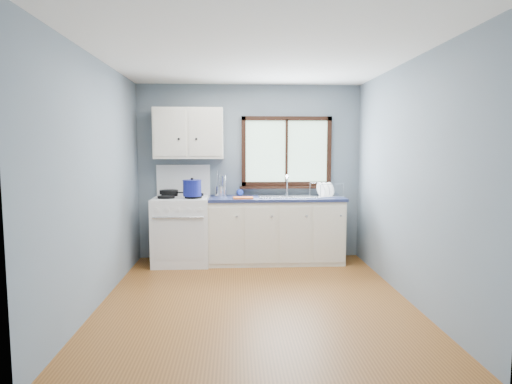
{
  "coord_description": "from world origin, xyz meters",
  "views": [
    {
      "loc": [
        -0.21,
        -4.4,
        1.58
      ],
      "look_at": [
        0.05,
        0.9,
        1.05
      ],
      "focal_mm": 30.0,
      "sensor_mm": 36.0,
      "label": 1
    }
  ],
  "objects_px": {
    "base_cabinets": "(276,233)",
    "stockpot": "(192,188)",
    "utensil_crock": "(219,191)",
    "thermos": "(224,186)",
    "sink": "(289,201)",
    "dish_rack": "(326,193)",
    "gas_range": "(182,228)",
    "skillet": "(169,192)"
  },
  "relations": [
    {
      "from": "skillet",
      "to": "stockpot",
      "type": "height_order",
      "value": "stockpot"
    },
    {
      "from": "thermos",
      "to": "sink",
      "type": "bearing_deg",
      "value": -9.5
    },
    {
      "from": "base_cabinets",
      "to": "utensil_crock",
      "type": "height_order",
      "value": "utensil_crock"
    },
    {
      "from": "gas_range",
      "to": "base_cabinets",
      "type": "xyz_separation_m",
      "value": [
        1.31,
        0.02,
        -0.08
      ]
    },
    {
      "from": "base_cabinets",
      "to": "utensil_crock",
      "type": "bearing_deg",
      "value": 171.3
    },
    {
      "from": "base_cabinets",
      "to": "sink",
      "type": "bearing_deg",
      "value": -0.13
    },
    {
      "from": "skillet",
      "to": "thermos",
      "type": "relative_size",
      "value": 1.43
    },
    {
      "from": "stockpot",
      "to": "thermos",
      "type": "relative_size",
      "value": 0.93
    },
    {
      "from": "thermos",
      "to": "dish_rack",
      "type": "relative_size",
      "value": 0.61
    },
    {
      "from": "base_cabinets",
      "to": "stockpot",
      "type": "bearing_deg",
      "value": -170.29
    },
    {
      "from": "sink",
      "to": "thermos",
      "type": "relative_size",
      "value": 2.94
    },
    {
      "from": "skillet",
      "to": "base_cabinets",
      "type": "bearing_deg",
      "value": 18.6
    },
    {
      "from": "utensil_crock",
      "to": "thermos",
      "type": "relative_size",
      "value": 1.26
    },
    {
      "from": "base_cabinets",
      "to": "thermos",
      "type": "bearing_deg",
      "value": 168.23
    },
    {
      "from": "gas_range",
      "to": "skillet",
      "type": "height_order",
      "value": "gas_range"
    },
    {
      "from": "base_cabinets",
      "to": "thermos",
      "type": "distance_m",
      "value": 0.99
    },
    {
      "from": "gas_range",
      "to": "dish_rack",
      "type": "relative_size",
      "value": 2.9
    },
    {
      "from": "utensil_crock",
      "to": "skillet",
      "type": "bearing_deg",
      "value": -179.36
    },
    {
      "from": "sink",
      "to": "skillet",
      "type": "xyz_separation_m",
      "value": [
        -1.67,
        0.11,
        0.13
      ]
    },
    {
      "from": "dish_rack",
      "to": "stockpot",
      "type": "bearing_deg",
      "value": 165.33
    },
    {
      "from": "thermos",
      "to": "dish_rack",
      "type": "xyz_separation_m",
      "value": [
        1.43,
        -0.14,
        -0.09
      ]
    },
    {
      "from": "thermos",
      "to": "dish_rack",
      "type": "bearing_deg",
      "value": -5.76
    },
    {
      "from": "skillet",
      "to": "thermos",
      "type": "height_order",
      "value": "thermos"
    },
    {
      "from": "thermos",
      "to": "dish_rack",
      "type": "height_order",
      "value": "thermos"
    },
    {
      "from": "skillet",
      "to": "stockpot",
      "type": "bearing_deg",
      "value": -18.14
    },
    {
      "from": "sink",
      "to": "dish_rack",
      "type": "height_order",
      "value": "sink"
    },
    {
      "from": "gas_range",
      "to": "thermos",
      "type": "height_order",
      "value": "gas_range"
    },
    {
      "from": "base_cabinets",
      "to": "utensil_crock",
      "type": "distance_m",
      "value": 0.99
    },
    {
      "from": "utensil_crock",
      "to": "thermos",
      "type": "height_order",
      "value": "utensil_crock"
    },
    {
      "from": "utensil_crock",
      "to": "base_cabinets",
      "type": "bearing_deg",
      "value": -8.7
    },
    {
      "from": "thermos",
      "to": "skillet",
      "type": "bearing_deg",
      "value": -177.14
    },
    {
      "from": "gas_range",
      "to": "utensil_crock",
      "type": "height_order",
      "value": "gas_range"
    },
    {
      "from": "skillet",
      "to": "utensil_crock",
      "type": "distance_m",
      "value": 0.7
    },
    {
      "from": "gas_range",
      "to": "stockpot",
      "type": "distance_m",
      "value": 0.63
    },
    {
      "from": "stockpot",
      "to": "dish_rack",
      "type": "relative_size",
      "value": 0.56
    },
    {
      "from": "dish_rack",
      "to": "thermos",
      "type": "bearing_deg",
      "value": 153.34
    },
    {
      "from": "gas_range",
      "to": "sink",
      "type": "xyz_separation_m",
      "value": [
        1.49,
        0.02,
        0.37
      ]
    },
    {
      "from": "sink",
      "to": "stockpot",
      "type": "relative_size",
      "value": 3.17
    },
    {
      "from": "skillet",
      "to": "utensil_crock",
      "type": "relative_size",
      "value": 1.13
    },
    {
      "from": "sink",
      "to": "skillet",
      "type": "height_order",
      "value": "sink"
    },
    {
      "from": "skillet",
      "to": "utensil_crock",
      "type": "xyz_separation_m",
      "value": [
        0.7,
        0.01,
        0.01
      ]
    },
    {
      "from": "dish_rack",
      "to": "base_cabinets",
      "type": "bearing_deg",
      "value": 159.64
    }
  ]
}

